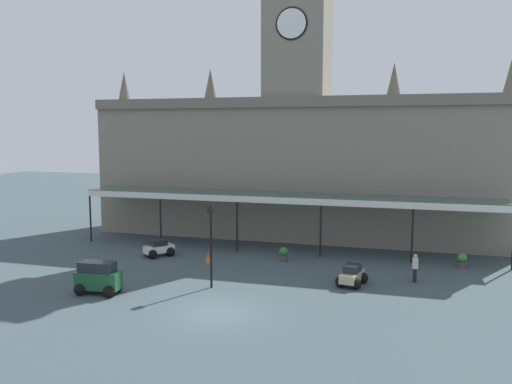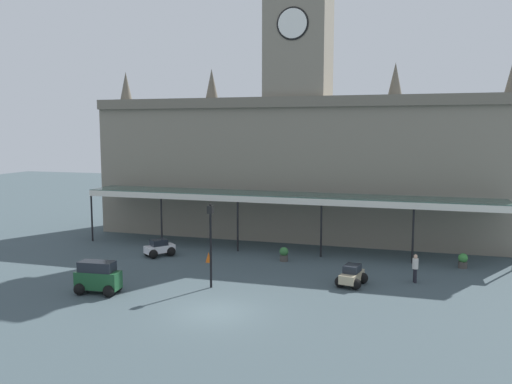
% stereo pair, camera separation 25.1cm
% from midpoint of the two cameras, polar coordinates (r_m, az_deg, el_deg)
% --- Properties ---
extents(ground_plane, '(140.00, 140.00, 0.00)m').
position_cam_midpoint_polar(ground_plane, '(26.21, -4.25, -12.92)').
color(ground_plane, '#3D4C51').
extents(station_building, '(33.39, 5.87, 21.09)m').
position_cam_midpoint_polar(station_building, '(42.98, 4.77, 4.03)').
color(station_building, gray).
rests_on(station_building, ground).
extents(entrance_canopy, '(30.75, 3.26, 4.16)m').
position_cam_midpoint_polar(entrance_canopy, '(38.21, 3.13, -0.47)').
color(entrance_canopy, '#38564C').
rests_on(entrance_canopy, ground).
extents(car_green_van, '(2.47, 1.73, 1.77)m').
position_cam_midpoint_polar(car_green_van, '(29.94, -16.60, -9.05)').
color(car_green_van, '#1E512D').
rests_on(car_green_van, ground).
extents(car_beige_sedan, '(1.78, 2.19, 1.19)m').
position_cam_midpoint_polar(car_beige_sedan, '(30.71, 10.62, -9.06)').
color(car_beige_sedan, tan).
rests_on(car_beige_sedan, ground).
extents(car_white_sedan, '(2.17, 2.24, 1.19)m').
position_cam_midpoint_polar(car_white_sedan, '(37.55, -10.28, -6.13)').
color(car_white_sedan, silver).
rests_on(car_white_sedan, ground).
extents(pedestrian_crossing_forecourt, '(0.34, 0.39, 1.67)m').
position_cam_midpoint_polar(pedestrian_crossing_forecourt, '(32.04, 17.17, -7.83)').
color(pedestrian_crossing_forecourt, black).
rests_on(pedestrian_crossing_forecourt, ground).
extents(victorian_lamppost, '(0.30, 0.30, 4.79)m').
position_cam_midpoint_polar(victorian_lamppost, '(29.32, -4.72, -4.74)').
color(victorian_lamppost, black).
rests_on(victorian_lamppost, ground).
extents(traffic_cone, '(0.40, 0.40, 0.70)m').
position_cam_midpoint_polar(traffic_cone, '(35.46, -4.99, -7.07)').
color(traffic_cone, orange).
rests_on(traffic_cone, ground).
extents(planter_forecourt_centre, '(0.60, 0.60, 0.96)m').
position_cam_midpoint_polar(planter_forecourt_centre, '(36.40, 21.80, -6.95)').
color(planter_forecourt_centre, '#47423D').
rests_on(planter_forecourt_centre, ground).
extents(planter_near_kerb, '(0.60, 0.60, 0.96)m').
position_cam_midpoint_polar(planter_near_kerb, '(35.62, 3.26, -6.76)').
color(planter_near_kerb, '#47423D').
rests_on(planter_near_kerb, ground).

